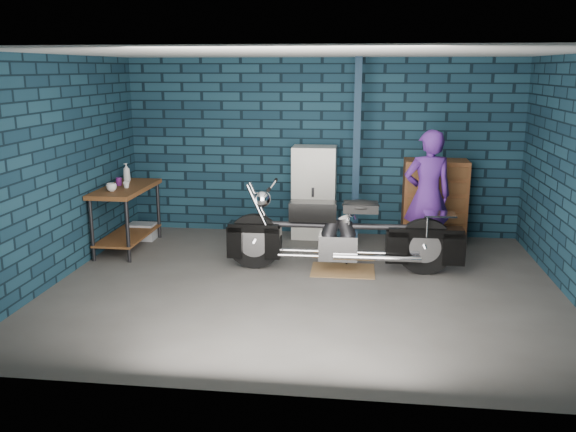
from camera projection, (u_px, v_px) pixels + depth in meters
The scene contains 15 objects.
ground at pixel (305, 287), 7.27m from camera, with size 6.00×6.00×0.00m, color #4C4947.
room_walls at pixel (310, 122), 7.36m from camera, with size 6.02×5.01×2.71m.
support_post at pixel (356, 153), 8.77m from camera, with size 0.10×0.10×2.70m, color #112438.
workbench at pixel (127, 218), 8.71m from camera, with size 0.60×1.40×0.91m, color brown.
drip_mat at pixel (343, 270), 7.84m from camera, with size 0.81×0.61×0.01m, color brown.
motorcycle at pixel (344, 228), 7.71m from camera, with size 2.56×0.69×1.13m, color black, non-canonical shape.
person at pixel (427, 196), 8.14m from camera, with size 0.64×0.42×1.76m, color #491F77.
storage_bin at pixel (142, 231), 9.27m from camera, with size 0.39×0.28×0.24m, color gray.
locker at pixel (314, 192), 9.27m from camera, with size 0.65×0.47×1.40m, color silver.
tool_chest at pixel (434, 201), 9.07m from camera, with size 0.92×0.51×1.23m, color brown.
shop_stool at pixel (430, 232), 8.44m from camera, with size 0.36×0.36×0.66m, color beige, non-canonical shape.
cup_a at pixel (111, 187), 8.27m from camera, with size 0.14×0.14×0.11m, color beige.
cup_b at pixel (126, 185), 8.50m from camera, with size 0.09×0.09×0.09m, color beige.
mug_purple at pixel (119, 181), 8.69m from camera, with size 0.08×0.08×0.11m, color #57175F.
bottle at pixel (127, 172), 8.96m from camera, with size 0.11×0.11×0.27m, color gray.
Camera 1 is at (0.66, -6.84, 2.53)m, focal length 38.00 mm.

